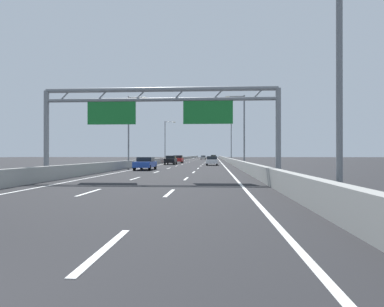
{
  "coord_description": "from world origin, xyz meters",
  "views": [
    {
      "loc": [
        3.75,
        -2.59,
        1.69
      ],
      "look_at": [
        0.01,
        55.97,
        1.87
      ],
      "focal_mm": 32.46,
      "sensor_mm": 36.0,
      "label": 1
    }
  ],
  "objects_px": {
    "streetlamp_left_mid": "(130,127)",
    "yellow_car": "(213,157)",
    "streetlamp_right_far": "(230,139)",
    "red_car": "(178,159)",
    "streetlamp_right_mid": "(242,126)",
    "streetlamp_left_far": "(166,139)",
    "silver_car": "(203,157)",
    "streetlamp_right_near": "(332,37)",
    "blue_car": "(145,163)",
    "white_car": "(212,161)",
    "sign_gantry": "(160,109)",
    "black_car": "(171,160)",
    "orange_car": "(214,157)"
  },
  "relations": [
    {
      "from": "yellow_car",
      "to": "orange_car",
      "type": "xyz_separation_m",
      "value": [
        0.04,
        15.24,
        -0.03
      ]
    },
    {
      "from": "white_car",
      "to": "orange_car",
      "type": "distance_m",
      "value": 78.69
    },
    {
      "from": "silver_car",
      "to": "red_car",
      "type": "distance_m",
      "value": 53.81
    },
    {
      "from": "streetlamp_right_near",
      "to": "silver_car",
      "type": "relative_size",
      "value": 2.24
    },
    {
      "from": "streetlamp_left_far",
      "to": "streetlamp_right_near",
      "type": "bearing_deg",
      "value": -77.82
    },
    {
      "from": "streetlamp_right_far",
      "to": "black_car",
      "type": "distance_m",
      "value": 24.83
    },
    {
      "from": "streetlamp_left_mid",
      "to": "streetlamp_right_far",
      "type": "height_order",
      "value": "same"
    },
    {
      "from": "streetlamp_right_mid",
      "to": "silver_car",
      "type": "xyz_separation_m",
      "value": [
        -7.56,
        77.1,
        -4.69
      ]
    },
    {
      "from": "orange_car",
      "to": "streetlamp_right_near",
      "type": "bearing_deg",
      "value": -88.17
    },
    {
      "from": "streetlamp_right_mid",
      "to": "silver_car",
      "type": "distance_m",
      "value": 77.61
    },
    {
      "from": "streetlamp_left_far",
      "to": "white_car",
      "type": "relative_size",
      "value": 2.19
    },
    {
      "from": "streetlamp_left_far",
      "to": "silver_car",
      "type": "relative_size",
      "value": 2.24
    },
    {
      "from": "white_car",
      "to": "silver_car",
      "type": "bearing_deg",
      "value": 92.95
    },
    {
      "from": "streetlamp_left_far",
      "to": "blue_car",
      "type": "distance_m",
      "value": 42.93
    },
    {
      "from": "streetlamp_right_mid",
      "to": "streetlamp_left_mid",
      "type": "bearing_deg",
      "value": 180.0
    },
    {
      "from": "blue_car",
      "to": "yellow_car",
      "type": "distance_m",
      "value": 80.76
    },
    {
      "from": "streetlamp_right_near",
      "to": "yellow_car",
      "type": "distance_m",
      "value": 107.25
    },
    {
      "from": "white_car",
      "to": "black_car",
      "type": "xyz_separation_m",
      "value": [
        -7.02,
        3.82,
        0.04
      ]
    },
    {
      "from": "blue_car",
      "to": "black_car",
      "type": "bearing_deg",
      "value": 89.42
    },
    {
      "from": "orange_car",
      "to": "sign_gantry",
      "type": "bearing_deg",
      "value": -91.87
    },
    {
      "from": "white_car",
      "to": "orange_car",
      "type": "xyz_separation_m",
      "value": [
        0.16,
        78.69,
        0.04
      ]
    },
    {
      "from": "streetlamp_right_far",
      "to": "black_car",
      "type": "relative_size",
      "value": 2.04
    },
    {
      "from": "streetlamp_right_mid",
      "to": "streetlamp_right_far",
      "type": "distance_m",
      "value": 34.59
    },
    {
      "from": "yellow_car",
      "to": "orange_car",
      "type": "relative_size",
      "value": 1.03
    },
    {
      "from": "streetlamp_right_far",
      "to": "red_car",
      "type": "height_order",
      "value": "streetlamp_right_far"
    },
    {
      "from": "orange_car",
      "to": "black_car",
      "type": "height_order",
      "value": "black_car"
    },
    {
      "from": "streetlamp_right_mid",
      "to": "sign_gantry",
      "type": "bearing_deg",
      "value": -108.76
    },
    {
      "from": "streetlamp_right_mid",
      "to": "blue_car",
      "type": "bearing_deg",
      "value": -144.92
    },
    {
      "from": "streetlamp_right_far",
      "to": "black_car",
      "type": "xyz_separation_m",
      "value": [
        -11.08,
        -21.73,
        -4.62
      ]
    },
    {
      "from": "yellow_car",
      "to": "white_car",
      "type": "distance_m",
      "value": 63.45
    },
    {
      "from": "blue_car",
      "to": "red_car",
      "type": "height_order",
      "value": "red_car"
    },
    {
      "from": "streetlamp_right_mid",
      "to": "white_car",
      "type": "bearing_deg",
      "value": 114.18
    },
    {
      "from": "streetlamp_left_mid",
      "to": "orange_car",
      "type": "bearing_deg",
      "value": 82.83
    },
    {
      "from": "silver_car",
      "to": "yellow_car",
      "type": "xyz_separation_m",
      "value": [
        3.62,
        -4.61,
        0.09
      ]
    },
    {
      "from": "white_car",
      "to": "orange_car",
      "type": "bearing_deg",
      "value": 89.88
    },
    {
      "from": "streetlamp_right_near",
      "to": "yellow_car",
      "type": "xyz_separation_m",
      "value": [
        -3.94,
        107.08,
        -4.6
      ]
    },
    {
      "from": "streetlamp_right_near",
      "to": "orange_car",
      "type": "relative_size",
      "value": 2.14
    },
    {
      "from": "sign_gantry",
      "to": "streetlamp_left_mid",
      "type": "xyz_separation_m",
      "value": [
        -7.46,
        22.0,
        0.57
      ]
    },
    {
      "from": "streetlamp_left_far",
      "to": "silver_car",
      "type": "xyz_separation_m",
      "value": [
        7.37,
        42.51,
        -4.69
      ]
    },
    {
      "from": "streetlamp_left_mid",
      "to": "red_car",
      "type": "bearing_deg",
      "value": 80.39
    },
    {
      "from": "silver_car",
      "to": "blue_car",
      "type": "bearing_deg",
      "value": -92.51
    },
    {
      "from": "streetlamp_left_far",
      "to": "silver_car",
      "type": "bearing_deg",
      "value": 80.16
    },
    {
      "from": "streetlamp_left_mid",
      "to": "orange_car",
      "type": "relative_size",
      "value": 2.14
    },
    {
      "from": "streetlamp_left_mid",
      "to": "streetlamp_left_far",
      "type": "relative_size",
      "value": 1.0
    },
    {
      "from": "streetlamp_right_mid",
      "to": "white_car",
      "type": "distance_m",
      "value": 10.95
    },
    {
      "from": "white_car",
      "to": "orange_car",
      "type": "height_order",
      "value": "orange_car"
    },
    {
      "from": "silver_car",
      "to": "white_car",
      "type": "distance_m",
      "value": 68.15
    },
    {
      "from": "streetlamp_left_far",
      "to": "black_car",
      "type": "xyz_separation_m",
      "value": [
        3.85,
        -21.73,
        -4.62
      ]
    },
    {
      "from": "streetlamp_left_mid",
      "to": "yellow_car",
      "type": "height_order",
      "value": "streetlamp_left_mid"
    },
    {
      "from": "streetlamp_left_far",
      "to": "black_car",
      "type": "height_order",
      "value": "streetlamp_left_far"
    }
  ]
}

